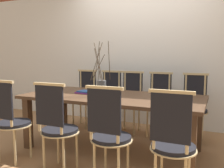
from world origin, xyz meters
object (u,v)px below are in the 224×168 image
chair_near_center (109,132)px  chair_far_center (130,100)px  vase_centerpiece (101,86)px  dining_table (112,102)px  book_stack (86,92)px

chair_near_center → chair_far_center: bearing=102.7°
chair_near_center → vase_centerpiece: (-0.46, 0.78, 0.32)m
chair_far_center → vase_centerpiece: bearing=84.0°
chair_near_center → chair_far_center: 1.69m
dining_table → chair_near_center: chair_near_center is taller
dining_table → chair_far_center: chair_far_center is taller
dining_table → book_stack: book_stack is taller
chair_near_center → book_stack: (-0.74, 0.85, 0.22)m
dining_table → chair_far_center: 0.83m
vase_centerpiece → book_stack: bearing=165.7°
chair_near_center → chair_far_center: same height
chair_far_center → vase_centerpiece: 0.93m
chair_near_center → book_stack: 1.15m
vase_centerpiece → book_stack: vase_centerpiece is taller
book_stack → dining_table: bearing=-3.8°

